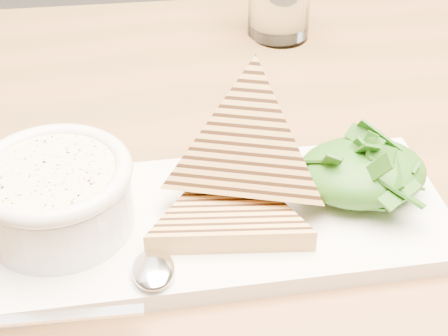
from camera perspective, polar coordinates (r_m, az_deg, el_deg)
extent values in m
cube|color=brown|center=(0.68, 7.20, -1.08)|extent=(1.25, 0.86, 0.04)
cube|color=white|center=(0.59, 0.31, -4.37)|extent=(0.38, 0.17, 0.02)
cylinder|color=white|center=(0.57, -13.65, -2.81)|extent=(0.12, 0.12, 0.05)
cylinder|color=beige|center=(0.56, -14.07, -0.52)|extent=(0.10, 0.10, 0.01)
torus|color=white|center=(0.55, -14.11, -0.36)|extent=(0.13, 0.13, 0.01)
ellipsoid|color=#14400E|center=(0.60, 11.37, -0.32)|extent=(0.11, 0.09, 0.04)
ellipsoid|color=silver|center=(0.53, -5.89, -8.39)|extent=(0.04, 0.05, 0.01)
cube|color=silver|center=(0.51, -13.07, -11.89)|extent=(0.11, 0.01, 0.00)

